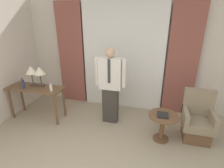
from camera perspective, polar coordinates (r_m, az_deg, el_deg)
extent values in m
cube|color=beige|center=(4.39, 3.87, 9.56)|extent=(10.00, 0.06, 2.70)
cube|color=white|center=(4.28, 3.52, 8.42)|extent=(1.97, 0.06, 2.58)
cube|color=brown|center=(4.72, -13.15, 9.16)|extent=(0.68, 0.06, 2.58)
cube|color=brown|center=(4.25, 22.00, 6.77)|extent=(0.68, 0.06, 2.58)
cube|color=brown|center=(4.26, -23.80, -1.21)|extent=(1.27, 0.47, 0.03)
cylinder|color=brown|center=(4.66, -30.04, -5.59)|extent=(0.05, 0.05, 0.73)
cylinder|color=brown|center=(3.98, -17.84, -8.09)|extent=(0.05, 0.05, 0.73)
cylinder|color=brown|center=(4.89, -27.27, -3.83)|extent=(0.05, 0.05, 0.73)
cylinder|color=brown|center=(4.24, -15.38, -5.85)|extent=(0.05, 0.05, 0.73)
cylinder|color=#4C4238|center=(4.39, -24.25, -0.17)|extent=(0.14, 0.14, 0.04)
cylinder|color=#4C4238|center=(4.34, -24.55, 1.60)|extent=(0.02, 0.02, 0.25)
cone|color=beige|center=(4.28, -24.98, 4.23)|extent=(0.24, 0.24, 0.17)
cylinder|color=#4C4238|center=(4.26, -21.95, -0.45)|extent=(0.14, 0.14, 0.04)
cylinder|color=#4C4238|center=(4.21, -22.22, 1.38)|extent=(0.02, 0.02, 0.25)
cone|color=beige|center=(4.15, -22.63, 4.09)|extent=(0.24, 0.24, 0.17)
cylinder|color=#2D3851|center=(4.29, -27.06, -0.06)|extent=(0.07, 0.07, 0.19)
cylinder|color=#2D3851|center=(4.26, -27.33, 1.44)|extent=(0.03, 0.03, 0.05)
cylinder|color=silver|center=(3.90, -19.28, -1.27)|extent=(0.06, 0.06, 0.14)
cylinder|color=silver|center=(3.87, -19.44, -0.07)|extent=(0.03, 0.03, 0.04)
cube|color=#38332D|center=(3.91, -0.49, -6.88)|extent=(0.33, 0.18, 0.80)
cube|color=silver|center=(3.61, -0.53, 3.43)|extent=(0.46, 0.21, 0.67)
cube|color=#333338|center=(3.49, -1.00, 4.18)|extent=(0.06, 0.01, 0.50)
cylinder|color=silver|center=(3.68, -4.80, 4.25)|extent=(0.10, 0.10, 0.60)
cylinder|color=silver|center=(3.55, 3.91, 3.58)|extent=(0.10, 0.10, 0.60)
sphere|color=tan|center=(3.50, -0.55, 10.15)|extent=(0.19, 0.19, 0.19)
cube|color=brown|center=(3.88, 25.57, -14.19)|extent=(0.47, 0.44, 0.27)
cube|color=gray|center=(3.76, 26.11, -11.50)|extent=(0.56, 0.52, 0.16)
cube|color=gray|center=(3.79, 26.39, -5.26)|extent=(0.56, 0.10, 0.54)
cube|color=gray|center=(3.63, 22.86, -9.04)|extent=(0.08, 0.52, 0.18)
cube|color=gray|center=(3.74, 30.12, -9.44)|extent=(0.08, 0.52, 0.18)
cylinder|color=brown|center=(3.72, 15.59, -16.71)|extent=(0.31, 0.31, 0.02)
cylinder|color=brown|center=(3.57, 15.99, -13.60)|extent=(0.09, 0.09, 0.52)
cylinder|color=brown|center=(3.43, 16.46, -9.89)|extent=(0.56, 0.56, 0.02)
cube|color=black|center=(3.39, 16.27, -9.66)|extent=(0.20, 0.21, 0.03)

